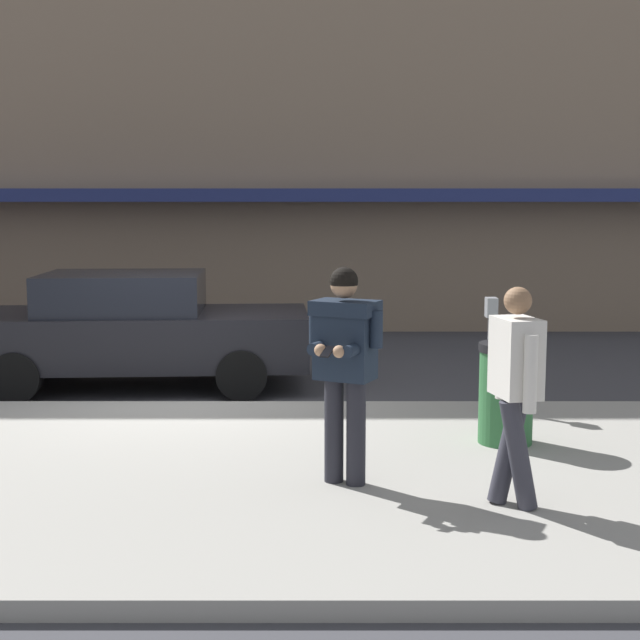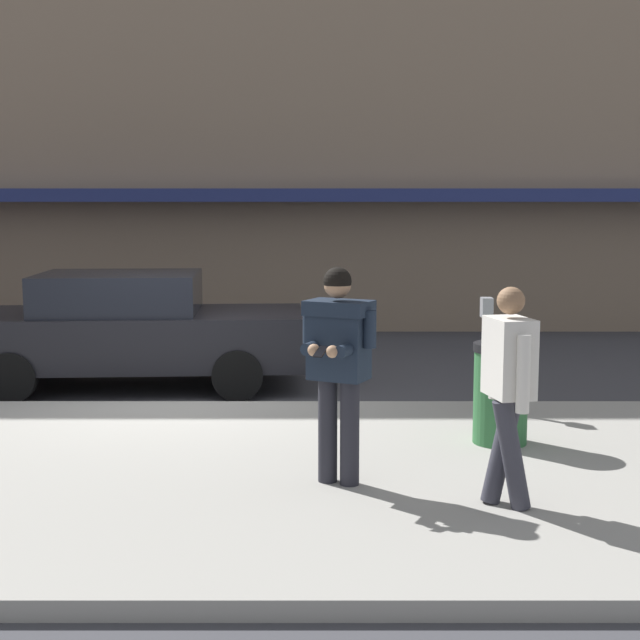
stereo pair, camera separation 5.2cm
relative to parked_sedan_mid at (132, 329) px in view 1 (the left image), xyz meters
name	(u,v)px [view 1 (the left image)]	position (x,y,z in m)	size (l,w,h in m)	color
ground_plane	(177,409)	(0.79, -1.26, -0.79)	(80.00, 80.00, 0.00)	#3D3D42
sidewalk	(240,475)	(1.79, -4.11, -0.72)	(32.00, 5.30, 0.14)	#99968E
curb_paint_line	(260,408)	(1.79, -1.21, -0.79)	(28.00, 0.12, 0.01)	silver
storefront_facade	(284,41)	(1.79, 7.23, 4.98)	(28.00, 4.70, 11.56)	#84705B
parked_sedan_mid	(132,329)	(0.00, 0.00, 0.00)	(4.60, 2.14, 1.54)	black
man_texting_on_phone	(342,352)	(2.67, -4.55, 0.46)	(0.62, 0.65, 1.81)	#23232B
pedestrian_in_light_coat	(512,382)	(3.95, -5.11, 0.32)	(0.39, 0.59, 1.70)	#33333D
parking_meter	(487,337)	(4.38, -1.86, 0.18)	(0.12, 0.18, 1.27)	#4C4C51
trash_bin	(503,393)	(4.27, -3.29, -0.16)	(0.55, 0.55, 0.98)	#2D6638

